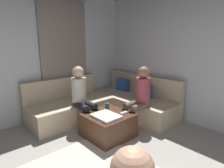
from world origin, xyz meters
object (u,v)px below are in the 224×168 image
coffee_mug (107,106)px  ottoman (108,125)px  person_on_couch_back (139,95)px  person_on_couch_side (82,95)px  game_remote (124,113)px  sectional_couch (107,103)px

coffee_mug → ottoman: bearing=-39.3°
person_on_couch_back → person_on_couch_side: same height
coffee_mug → game_remote: size_ratio=0.63×
sectional_couch → ottoman: size_ratio=3.36×
ottoman → coffee_mug: 0.38m
sectional_couch → coffee_mug: sectional_couch is taller
person_on_couch_back → person_on_couch_side: bearing=47.2°
game_remote → coffee_mug: bearing=-174.3°
sectional_couch → game_remote: (0.92, -0.39, 0.15)m
coffee_mug → person_on_couch_back: person_on_couch_back is taller
sectional_couch → person_on_couch_back: 0.97m
ottoman → coffee_mug: (-0.22, 0.18, 0.26)m
coffee_mug → person_on_couch_side: size_ratio=0.08×
person_on_couch_back → person_on_couch_side: (-0.75, -0.80, 0.00)m
sectional_couch → ottoman: sectional_couch is taller
ottoman → person_on_couch_side: bearing=-166.7°
coffee_mug → person_on_couch_back: size_ratio=0.08×
sectional_couch → person_on_couch_side: (0.15, -0.75, 0.38)m
coffee_mug → game_remote: 0.40m
coffee_mug → game_remote: bearing=5.7°
person_on_couch_back → sectional_couch: bearing=3.5°
sectional_couch → coffee_mug: size_ratio=26.84×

